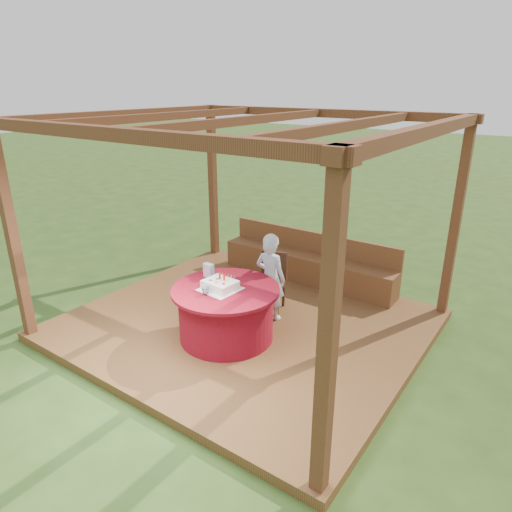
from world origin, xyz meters
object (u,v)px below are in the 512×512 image
(table, at_px, (226,313))
(elderly_woman, at_px, (270,276))
(drinking_glass, at_px, (206,291))
(birthday_cake, at_px, (220,285))
(chair, at_px, (272,279))
(gift_bag, at_px, (209,270))
(bench, at_px, (307,265))

(table, height_order, elderly_woman, elderly_woman)
(table, relative_size, drinking_glass, 14.16)
(elderly_woman, xyz_separation_m, birthday_cake, (-0.20, -0.83, 0.12))
(table, distance_m, chair, 1.05)
(elderly_woman, xyz_separation_m, gift_bag, (-0.57, -0.61, 0.16))
(table, distance_m, elderly_woman, 0.83)
(bench, xyz_separation_m, table, (0.05, -2.20, 0.08))
(chair, bearing_deg, gift_bag, -114.77)
(gift_bag, xyz_separation_m, drinking_glass, (0.32, -0.44, -0.05))
(elderly_woman, height_order, drinking_glass, elderly_woman)
(chair, bearing_deg, table, -90.25)
(chair, xyz_separation_m, elderly_woman, (0.16, -0.28, 0.18))
(birthday_cake, distance_m, gift_bag, 0.43)
(table, distance_m, drinking_glass, 0.48)
(bench, bearing_deg, table, -88.60)
(birthday_cake, bearing_deg, bench, 90.45)
(table, xyz_separation_m, gift_bag, (-0.41, 0.16, 0.43))
(elderly_woman, bearing_deg, table, -101.83)
(table, bearing_deg, gift_bag, 158.58)
(bench, height_order, elderly_woman, elderly_woman)
(bench, height_order, drinking_glass, bench)
(table, height_order, gift_bag, gift_bag)
(birthday_cake, xyz_separation_m, drinking_glass, (-0.05, -0.22, -0.01))
(elderly_woman, xyz_separation_m, drinking_glass, (-0.24, -1.04, 0.11))
(chair, distance_m, birthday_cake, 1.15)
(elderly_woman, height_order, gift_bag, elderly_woman)
(table, xyz_separation_m, chair, (0.00, 1.05, 0.10))
(elderly_woman, bearing_deg, birthday_cake, -103.38)
(birthday_cake, xyz_separation_m, gift_bag, (-0.37, 0.22, 0.03))
(table, bearing_deg, elderly_woman, 78.17)
(gift_bag, relative_size, drinking_glass, 1.92)
(table, relative_size, birthday_cake, 2.88)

